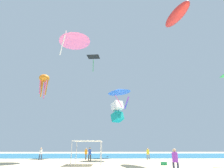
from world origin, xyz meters
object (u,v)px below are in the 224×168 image
Objects in this scene: kite_delta_blue at (119,91)px; kite_diamond_black at (93,58)px; person_rightmost at (90,153)px; person_near_tent at (86,153)px; kite_octopus_orange at (44,79)px; canopy_tent at (88,142)px; kite_inflatable_red at (177,15)px; kite_box_white at (117,111)px; person_far_shore at (175,159)px; kite_parafoil_purple at (127,103)px; person_central at (148,153)px; cooler_box at (164,163)px; person_leftmost at (41,153)px; kite_delta_pink at (75,39)px.

kite_diamond_black is (-4.72, 6.78, 8.89)m from kite_delta_blue.
kite_diamond_black reaches higher than person_rightmost.
person_near_tent is 0.32× the size of kite_octopus_orange.
canopy_tent is 5.95m from person_rightmost.
person_near_tent is (-1.06, 8.32, -1.30)m from canopy_tent.
kite_diamond_black is 0.54× the size of kite_inflatable_red.
kite_box_white is (4.64, -2.10, -11.29)m from kite_diamond_black.
canopy_tent reaches higher than person_far_shore.
kite_diamond_black is at bearing 93.86° from canopy_tent.
canopy_tent is 0.93× the size of kite_diamond_black.
person_near_tent is 16.14m from kite_parafoil_purple.
person_rightmost is 1.01× the size of person_far_shore.
kite_box_white is at bearing -63.92° from person_near_tent.
person_central is 25.95m from kite_octopus_orange.
kite_octopus_orange reaches higher than cooler_box.
person_leftmost is 2.89× the size of cooler_box.
kite_diamond_black is at bearing -58.70° from kite_box_white.
person_rightmost is 17.06m from kite_delta_pink.
kite_box_white is at bearing 134.10° from person_far_shore.
kite_delta_blue reaches higher than person_central.
person_far_shore reaches higher than person_near_tent.
person_rightmost is at bearing -117.78° from kite_inflatable_red.
kite_parafoil_purple is 18.05m from kite_delta_pink.
kite_octopus_orange is at bearing -54.15° from kite_box_white.
kite_inflatable_red is (12.25, 2.65, 18.23)m from canopy_tent.
person_rightmost is at bearing -73.34° from kite_delta_blue.
kite_inflatable_red is at bearing 98.05° from kite_box_white.
kite_delta_pink is at bearing -78.01° from kite_delta_blue.
kite_delta_pink is at bearing -113.50° from kite_inflatable_red.
kite_delta_blue is 19.14m from kite_octopus_orange.
kite_box_white is at bearing 176.83° from kite_delta_blue.
kite_diamond_black is at bearing 125.15° from person_rightmost.
kite_parafoil_purple is (6.98, 4.97, -8.26)m from kite_diamond_black.
kite_octopus_orange reaches higher than person_near_tent.
person_far_shore is 20.53m from kite_box_white.
kite_box_white is 14.00m from kite_delta_pink.
kite_box_white reaches higher than person_near_tent.
kite_parafoil_purple reaches higher than person_far_shore.
cooler_box is 21.01m from kite_inflatable_red.
kite_delta_pink reaches higher than kite_delta_blue.
kite_delta_blue is 0.75× the size of kite_octopus_orange.
kite_inflatable_red is (12.55, -3.16, 19.49)m from person_rightmost.
person_leftmost reaches higher than person_near_tent.
person_leftmost is at bearing -94.36° from kite_delta_blue.
kite_inflatable_red is at bearing -57.49° from kite_delta_pink.
kite_octopus_orange is at bearing 164.49° from person_rightmost.
person_far_shore reaches higher than person_leftmost.
person_rightmost is at bearing 23.00° from kite_box_white.
person_rightmost is (-8.18, -2.32, 0.04)m from person_central.
person_near_tent is 0.97× the size of person_far_shore.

